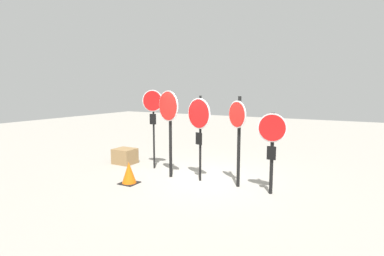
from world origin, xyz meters
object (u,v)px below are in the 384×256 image
Objects in this scene: storage_crate at (125,156)px; traffic_cone_0 at (129,173)px; stop_sign_3 at (238,127)px; stop_sign_4 at (272,139)px; stop_sign_2 at (199,121)px; stop_sign_1 at (169,117)px; stop_sign_0 at (153,111)px.

traffic_cone_0 is at bearing -45.88° from storage_crate.
stop_sign_3 is 1.19× the size of stop_sign_4.
stop_sign_2 is at bearing -144.52° from stop_sign_3.
stop_sign_1 is 3.03m from stop_sign_4.
storage_crate is at bearing -171.09° from stop_sign_2.
stop_sign_0 is at bearing 169.84° from stop_sign_4.
traffic_cone_0 is (-3.64, -1.02, -1.09)m from stop_sign_4.
stop_sign_4 is at bearing 24.54° from stop_sign_3.
stop_sign_2 reaches higher than traffic_cone_0.
storage_crate is (-1.62, 1.67, -0.03)m from traffic_cone_0.
stop_sign_0 is 3.59× the size of storage_crate.
stop_sign_3 is at bearing 23.12° from stop_sign_1.
stop_sign_2 reaches higher than storage_crate.
stop_sign_2 is 3.57m from storage_crate.
stop_sign_1 is 1.95m from traffic_cone_0.
storage_crate is (-1.29, 0.06, -1.65)m from stop_sign_0.
stop_sign_1 is at bearing 177.73° from stop_sign_4.
traffic_cone_0 is (0.33, -1.61, -1.61)m from stop_sign_0.
stop_sign_3 is 4.56m from storage_crate.
traffic_cone_0 is (-2.71, -1.17, -1.31)m from stop_sign_3.
stop_sign_0 reaches higher than stop_sign_1.
stop_sign_4 is 2.82× the size of storage_crate.
storage_crate is (-4.33, 0.50, -1.35)m from stop_sign_3.
storage_crate is (-3.21, 0.54, -1.46)m from stop_sign_2.
stop_sign_4 is (0.93, -0.15, -0.23)m from stop_sign_3.
stop_sign_1 is 2.08m from stop_sign_3.
stop_sign_3 is (2.06, 0.12, -0.20)m from stop_sign_1.
stop_sign_2 reaches higher than stop_sign_4.
stop_sign_2 reaches higher than stop_sign_3.
storage_crate is at bearing 165.11° from stop_sign_0.
stop_sign_4 is (3.98, -0.58, -0.53)m from stop_sign_0.
stop_sign_1 is at bearing 58.24° from traffic_cone_0.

